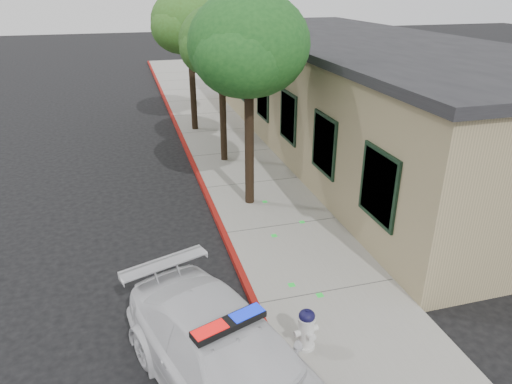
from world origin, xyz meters
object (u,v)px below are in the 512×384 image
at_px(police_car, 230,363).
at_px(street_tree_near, 249,50).
at_px(street_tree_mid, 221,45).
at_px(fire_hydrant, 306,329).
at_px(street_tree_far, 190,25).
at_px(clapboard_building, 356,93).

xyz_separation_m(police_car, street_tree_near, (2.09, 6.58, 3.77)).
bearing_deg(police_car, street_tree_mid, 58.95).
xyz_separation_m(fire_hydrant, street_tree_far, (0.24, 13.91, 3.95)).
bearing_deg(street_tree_far, clapboard_building, -30.87).
xyz_separation_m(clapboard_building, fire_hydrant, (-6.11, -10.40, -1.57)).
bearing_deg(police_car, street_tree_far, 63.75).
height_order(street_tree_mid, street_tree_far, street_tree_far).
relative_size(clapboard_building, street_tree_mid, 3.91).
relative_size(fire_hydrant, street_tree_near, 0.14).
height_order(clapboard_building, street_tree_near, street_tree_near).
xyz_separation_m(clapboard_building, street_tree_mid, (-5.47, -0.62, 2.05)).
bearing_deg(street_tree_mid, clapboard_building, 6.46).
bearing_deg(clapboard_building, street_tree_far, 149.13).
xyz_separation_m(clapboard_building, street_tree_far, (-5.87, 3.51, 2.38)).
relative_size(clapboard_building, fire_hydrant, 25.71).
bearing_deg(fire_hydrant, clapboard_building, 50.97).
distance_m(police_car, street_tree_mid, 11.11).
xyz_separation_m(clapboard_building, street_tree_near, (-5.50, -4.38, 2.36)).
bearing_deg(street_tree_mid, fire_hydrant, -93.73).
relative_size(police_car, street_tree_mid, 0.98).
height_order(fire_hydrant, street_tree_mid, street_tree_mid).
relative_size(street_tree_near, street_tree_mid, 1.09).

